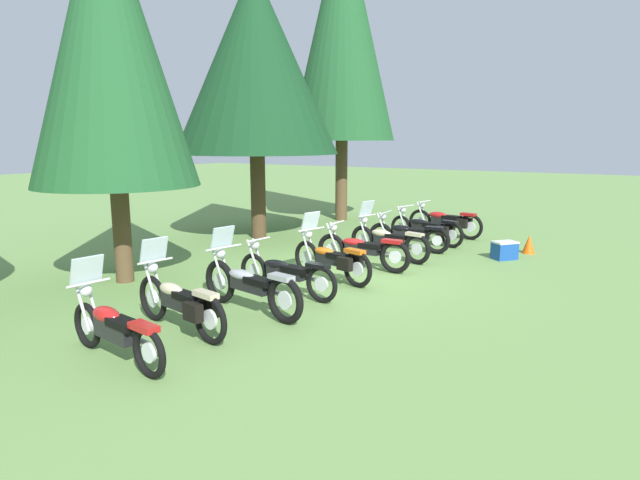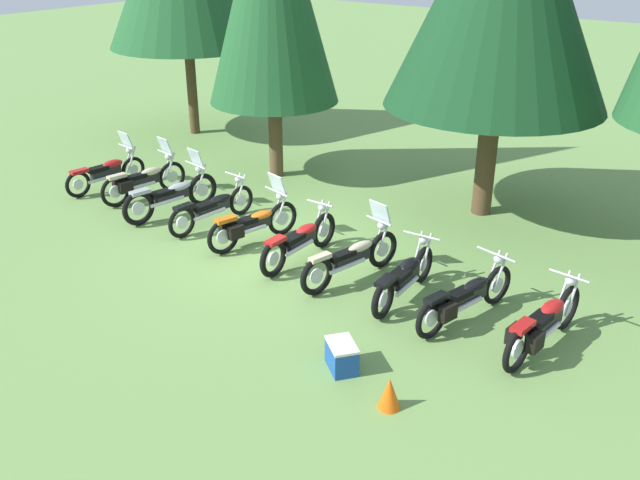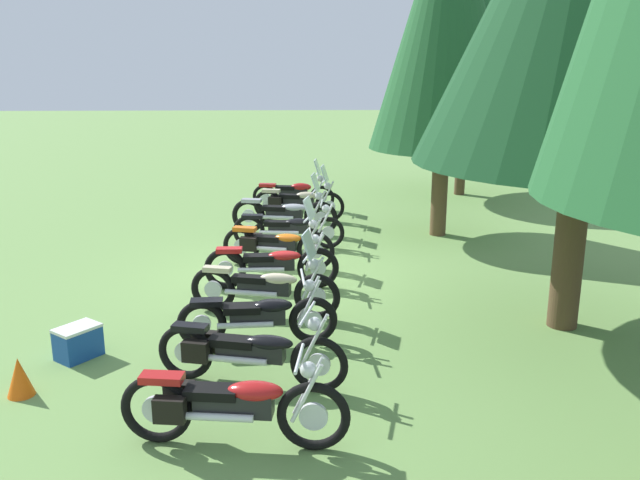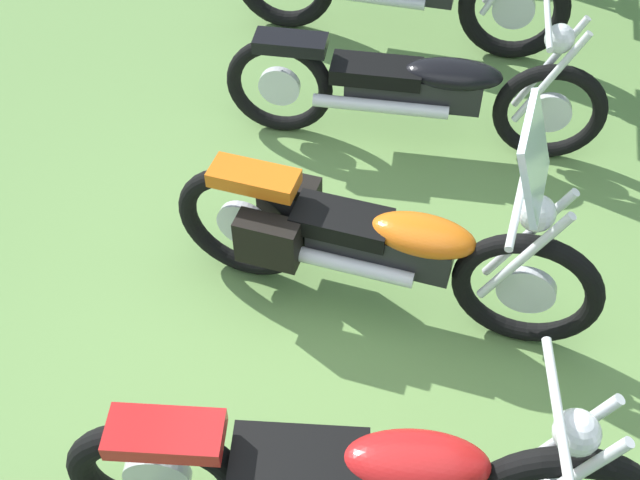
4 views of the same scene
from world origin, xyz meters
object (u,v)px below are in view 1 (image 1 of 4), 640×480
(motorcycle_1, at_px, (180,301))
(motorcycle_8, at_px, (427,228))
(pine_tree_1, at_px, (109,39))
(motorcycle_3, at_px, (285,272))
(motorcycle_7, at_px, (408,234))
(pine_tree_2, at_px, (255,62))
(picnic_cooler, at_px, (504,250))
(traffic_cone, at_px, (529,244))
(pine_tree_3, at_px, (342,27))
(motorcycle_0, at_px, (114,327))
(motorcycle_9, at_px, (446,221))
(motorcycle_5, at_px, (362,249))
(motorcycle_2, at_px, (249,285))
(motorcycle_6, at_px, (388,240))
(motorcycle_4, at_px, (332,258))

(motorcycle_1, relative_size, motorcycle_8, 0.95)
(motorcycle_1, relative_size, pine_tree_1, 0.30)
(motorcycle_3, height_order, motorcycle_7, same)
(motorcycle_8, bearing_deg, pine_tree_2, 34.22)
(picnic_cooler, xyz_separation_m, traffic_cone, (1.03, -0.36, 0.02))
(motorcycle_8, height_order, pine_tree_3, pine_tree_3)
(motorcycle_0, xyz_separation_m, motorcycle_9, (11.18, -0.63, 0.01))
(motorcycle_3, height_order, pine_tree_2, pine_tree_2)
(motorcycle_7, bearing_deg, motorcycle_5, 84.28)
(motorcycle_0, xyz_separation_m, motorcycle_2, (2.53, -0.20, 0.02))
(pine_tree_1, bearing_deg, motorcycle_9, -24.58)
(motorcycle_1, distance_m, motorcycle_8, 8.62)
(motorcycle_0, distance_m, motorcycle_6, 7.54)
(motorcycle_5, relative_size, motorcycle_6, 0.99)
(motorcycle_4, height_order, picnic_cooler, motorcycle_4)
(motorcycle_7, relative_size, traffic_cone, 4.65)
(motorcycle_8, xyz_separation_m, pine_tree_3, (2.67, 4.29, 6.20))
(motorcycle_2, xyz_separation_m, motorcycle_7, (6.13, -0.27, -0.04))
(motorcycle_3, xyz_separation_m, picnic_cooler, (5.29, -2.76, -0.21))
(motorcycle_8, distance_m, pine_tree_1, 9.15)
(pine_tree_2, bearing_deg, motorcycle_8, -69.28)
(motorcycle_2, relative_size, motorcycle_5, 1.04)
(motorcycle_1, bearing_deg, motorcycle_9, -83.67)
(motorcycle_2, xyz_separation_m, motorcycle_5, (3.75, -0.17, -0.03))
(motorcycle_2, distance_m, pine_tree_3, 12.37)
(motorcycle_7, bearing_deg, pine_tree_3, -45.53)
(motorcycle_4, bearing_deg, pine_tree_3, -47.54)
(motorcycle_5, relative_size, pine_tree_3, 0.22)
(picnic_cooler, bearing_deg, motorcycle_6, 120.59)
(motorcycle_5, relative_size, pine_tree_1, 0.31)
(motorcycle_6, bearing_deg, motorcycle_8, -80.49)
(motorcycle_5, xyz_separation_m, motorcycle_6, (1.26, -0.05, 0.02))
(motorcycle_4, height_order, traffic_cone, motorcycle_4)
(motorcycle_0, distance_m, motorcycle_4, 5.04)
(traffic_cone, bearing_deg, motorcycle_1, 159.38)
(motorcycle_0, distance_m, motorcycle_5, 6.29)
(motorcycle_2, xyz_separation_m, motorcycle_6, (5.01, -0.21, -0.02))
(motorcycle_4, distance_m, pine_tree_1, 6.04)
(motorcycle_6, relative_size, motorcycle_8, 1.00)
(motorcycle_5, distance_m, motorcycle_6, 1.26)
(motorcycle_2, relative_size, motorcycle_8, 1.03)
(motorcycle_1, distance_m, picnic_cooler, 8.29)
(motorcycle_3, bearing_deg, motorcycle_5, -90.38)
(motorcycle_2, height_order, pine_tree_2, pine_tree_2)
(motorcycle_0, distance_m, motorcycle_7, 8.67)
(motorcycle_4, height_order, motorcycle_5, motorcycle_4)
(motorcycle_1, bearing_deg, pine_tree_1, -14.51)
(motorcycle_8, relative_size, traffic_cone, 4.92)
(motorcycle_2, bearing_deg, motorcycle_1, 88.41)
(motorcycle_5, distance_m, picnic_cooler, 3.69)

